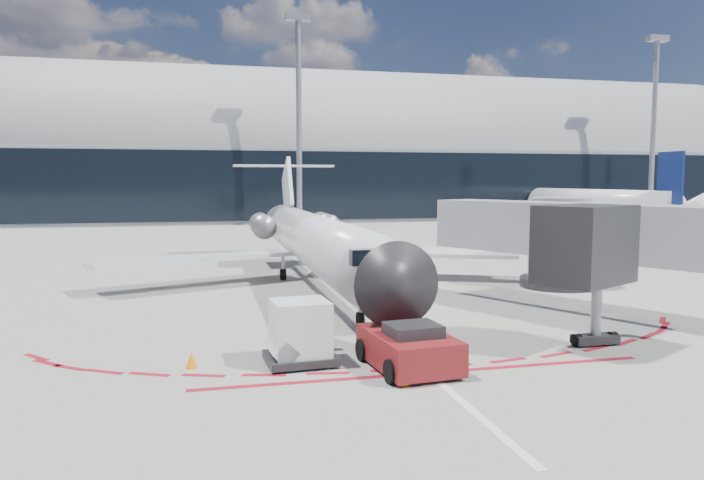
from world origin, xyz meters
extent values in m
plane|color=gray|center=(0.00, 0.00, 0.00)|extent=(260.00, 260.00, 0.00)
cube|color=silver|center=(0.00, 2.00, 0.01)|extent=(0.25, 40.00, 0.01)
cube|color=maroon|center=(0.00, -11.50, 0.01)|extent=(14.00, 0.25, 0.01)
cube|color=#96999C|center=(0.00, 65.00, 5.00)|extent=(150.00, 24.00, 10.00)
cylinder|color=#96999C|center=(0.00, 65.00, 10.00)|extent=(150.00, 24.00, 24.00)
cube|color=black|center=(0.00, 52.95, 5.00)|extent=(150.00, 0.20, 9.00)
cube|color=#909398|center=(9.00, -4.50, 3.60)|extent=(8.22, 12.61, 2.30)
cube|color=black|center=(5.95, -10.24, 3.60)|extent=(3.86, 3.44, 2.60)
cylinder|color=gray|center=(6.75, -9.84, 1.20)|extent=(0.36, 0.36, 2.40)
cube|color=black|center=(6.75, -9.84, 0.22)|extent=(1.60, 0.60, 0.30)
cylinder|color=#909398|center=(12.05, 1.24, 2.40)|extent=(3.20, 3.20, 4.80)
cylinder|color=black|center=(12.05, 1.24, 0.25)|extent=(4.00, 4.00, 0.50)
cylinder|color=gray|center=(5.00, 48.00, 12.50)|extent=(0.70, 0.70, 25.00)
cylinder|color=gray|center=(55.00, 48.00, 12.50)|extent=(0.70, 0.70, 25.00)
cylinder|color=silver|center=(-0.53, 4.32, 2.44)|extent=(2.80, 22.82, 2.80)
cone|color=black|center=(-0.53, -8.54, 2.44)|extent=(2.80, 2.90, 2.80)
cone|color=silver|center=(-0.53, 17.59, 2.44)|extent=(2.80, 3.73, 2.80)
cube|color=black|center=(-0.53, -6.88, 3.01)|extent=(1.76, 1.45, 0.57)
cube|color=silver|center=(-6.96, 5.87, 1.50)|extent=(11.11, 6.59, 0.32)
cube|color=silver|center=(5.90, 5.87, 1.50)|extent=(11.11, 6.59, 0.32)
cube|color=silver|center=(-0.53, 16.56, 4.93)|extent=(0.26, 4.87, 4.95)
cube|color=silver|center=(-0.53, 18.73, 6.79)|extent=(7.47, 1.66, 0.17)
cylinder|color=slate|center=(-2.66, 13.45, 2.70)|extent=(1.56, 3.53, 1.56)
cylinder|color=slate|center=(1.59, 13.45, 2.70)|extent=(1.56, 3.53, 1.56)
cylinder|color=black|center=(-0.53, -5.22, 0.29)|extent=(0.23, 0.58, 0.58)
cylinder|color=black|center=(-2.09, 6.91, 0.33)|extent=(0.31, 0.66, 0.66)
cylinder|color=black|center=(1.02, 6.91, 0.33)|extent=(0.31, 0.66, 0.66)
cylinder|color=gray|center=(-0.53, -5.22, 0.57)|extent=(0.19, 0.19, 1.14)
cube|color=#5F140D|center=(-0.42, -10.89, 0.60)|extent=(2.52, 3.69, 0.98)
cube|color=black|center=(-0.39, -11.21, 1.25)|extent=(1.65, 1.45, 0.38)
cylinder|color=gray|center=(-0.66, -8.50, 0.38)|extent=(0.39, 2.83, 0.11)
cylinder|color=black|center=(-1.33, -12.19, 0.35)|extent=(0.37, 0.73, 0.70)
cylinder|color=black|center=(0.73, -11.98, 0.35)|extent=(0.37, 0.73, 0.70)
cylinder|color=black|center=(-1.57, -9.80, 0.35)|extent=(0.37, 0.73, 0.70)
cylinder|color=black|center=(0.49, -9.59, 0.35)|extent=(0.37, 0.73, 0.70)
imported|color=#D7FF1A|center=(-2.82, -8.25, 0.92)|extent=(0.79, 0.65, 1.84)
cube|color=black|center=(-3.57, -9.70, 0.19)|extent=(2.25, 1.96, 0.23)
cube|color=silver|center=(-3.57, -9.70, 1.15)|extent=(1.81, 1.72, 1.71)
cylinder|color=black|center=(-4.38, -10.45, 0.11)|extent=(0.12, 0.22, 0.21)
cylinder|color=black|center=(-2.67, -10.34, 0.11)|extent=(0.12, 0.22, 0.21)
cylinder|color=black|center=(-4.47, -9.07, 0.11)|extent=(0.12, 0.22, 0.21)
cylinder|color=black|center=(-2.77, -8.95, 0.11)|extent=(0.12, 0.22, 0.21)
cone|color=orange|center=(-6.88, -9.40, 0.25)|extent=(0.36, 0.36, 0.50)
cone|color=orange|center=(-1.07, -12.41, 0.22)|extent=(0.32, 0.32, 0.44)
camera|label=1|loc=(-6.39, -28.71, 5.73)|focal=32.00mm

